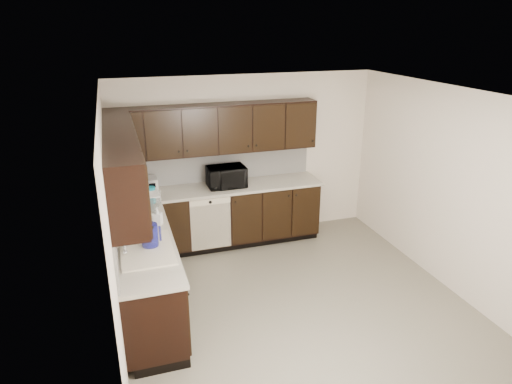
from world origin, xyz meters
TOP-DOWN VIEW (x-y plane):
  - floor at (0.00, 0.00)m, footprint 4.00×4.00m
  - ceiling at (0.00, 0.00)m, footprint 4.00×4.00m
  - wall_back at (0.00, 2.00)m, footprint 4.00×0.02m
  - wall_left at (-2.00, 0.00)m, footprint 0.02×4.00m
  - wall_right at (2.00, 0.00)m, footprint 0.02×4.00m
  - wall_front at (0.00, -2.00)m, footprint 4.00×0.02m
  - lower_cabinets at (-1.01, 1.11)m, footprint 3.00×2.80m
  - countertop at (-1.01, 1.11)m, footprint 3.03×2.83m
  - backsplash at (-1.22, 1.32)m, footprint 3.00×2.80m
  - upper_cabinets at (-1.10, 1.20)m, footprint 3.00×2.80m
  - dishwasher at (-0.70, 1.41)m, footprint 0.58×0.04m
  - sink at (-1.68, -0.01)m, footprint 0.54×0.82m
  - microwave at (-0.39, 1.68)m, footprint 0.55×0.38m
  - soap_bottle_a at (-1.49, 0.64)m, footprint 0.13×0.13m
  - soap_bottle_b at (-1.80, 0.40)m, footprint 0.10×0.10m
  - toaster_oven at (-1.55, 1.76)m, footprint 0.35×0.26m
  - storage_bin at (-1.65, 1.24)m, footprint 0.55×0.48m
  - blue_pitcher at (-1.63, 0.06)m, footprint 0.21×0.21m
  - teal_tumbler at (-1.49, 1.35)m, footprint 0.11×0.11m
  - paper_towel_roll at (-1.58, 1.35)m, footprint 0.17×0.17m

SIDE VIEW (x-z plane):
  - floor at x=0.00m, z-range 0.00..0.00m
  - lower_cabinets at x=-1.01m, z-range -0.04..0.86m
  - dishwasher at x=-0.70m, z-range 0.16..0.94m
  - sink at x=-1.68m, z-range 0.67..1.09m
  - countertop at x=-1.01m, z-range 0.90..0.94m
  - storage_bin at x=-1.65m, z-range 0.94..1.12m
  - soap_bottle_a at x=-1.49m, z-range 0.94..1.15m
  - toaster_oven at x=-1.55m, z-range 0.94..1.16m
  - teal_tumbler at x=-1.49m, z-range 0.94..1.16m
  - soap_bottle_b at x=-1.80m, z-range 0.94..1.20m
  - blue_pitcher at x=-1.63m, z-range 0.94..1.20m
  - paper_towel_roll at x=-1.58m, z-range 0.94..1.23m
  - microwave at x=-0.39m, z-range 0.94..1.24m
  - backsplash at x=-1.22m, z-range 0.94..1.42m
  - wall_back at x=0.00m, z-range 0.00..2.50m
  - wall_left at x=-2.00m, z-range 0.00..2.50m
  - wall_right at x=2.00m, z-range 0.00..2.50m
  - wall_front at x=0.00m, z-range 0.00..2.50m
  - upper_cabinets at x=-1.10m, z-range 1.42..2.12m
  - ceiling at x=0.00m, z-range 2.50..2.50m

